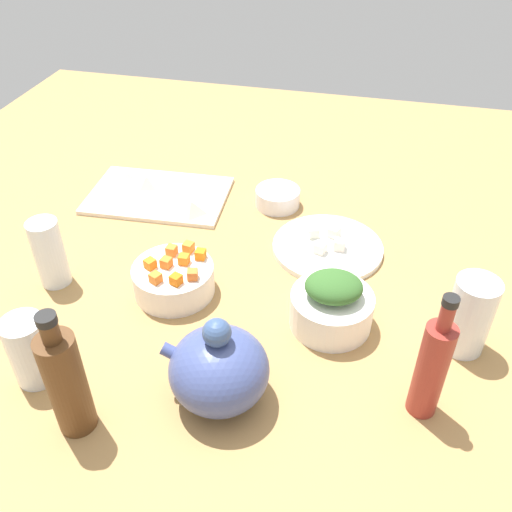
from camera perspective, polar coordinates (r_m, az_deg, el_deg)
The scene contains 29 objects.
tabletop at distance 109.92cm, azimuth -0.00°, elevation -2.67°, with size 190.00×190.00×3.00cm, color #A57C48.
cutting_board at distance 134.17cm, azimuth -9.90°, elevation 6.11°, with size 31.84×21.08×1.00cm, color beige.
plate_tofu at distance 116.17cm, azimuth 7.30°, elevation 0.87°, with size 22.64×22.64×1.20cm, color white.
bowl_greens at distance 98.00cm, azimuth 7.67°, elevation -5.48°, with size 14.32×14.32×6.47cm, color white.
bowl_carrots at distance 104.95cm, azimuth -8.38°, elevation -2.38°, with size 15.05×15.05×5.67cm, color white.
bowl_small_side at distance 128.55cm, azimuth 2.22°, elevation 5.98°, with size 10.09×10.09×4.11cm, color white.
teapot at distance 84.15cm, azimuth -3.82°, elevation -11.40°, with size 16.54×14.88×16.01cm.
bottle_0 at distance 82.79cm, azimuth -18.79°, elevation -12.04°, with size 5.48×5.48×21.87cm.
bottle_1 at distance 84.20cm, azimuth 17.47°, elevation -10.76°, with size 4.42×4.42×22.38cm.
drinking_glass_0 at distance 93.54cm, azimuth -22.05°, elevation -8.89°, with size 6.51×6.51×11.97cm, color white.
drinking_glass_1 at distance 97.14cm, azimuth 20.94°, elevation -5.68°, with size 7.15×7.15×13.92cm, color white.
drinking_glass_2 at distance 110.44cm, azimuth -20.31°, elevation 0.29°, with size 5.69×5.69×13.64cm, color white.
carrot_cube_0 at distance 103.04cm, azimuth -9.13°, elevation -0.66°, with size 1.80×1.80×1.80cm, color orange.
carrot_cube_1 at distance 99.05cm, azimuth -8.15°, elevation -2.38°, with size 1.80×1.80×1.80cm, color orange.
carrot_cube_2 at distance 99.73cm, azimuth -6.49°, elevation -1.89°, with size 1.80×1.80×1.80cm, color orange.
carrot_cube_3 at distance 103.26cm, azimuth -10.74°, elevation -0.78°, with size 1.80×1.80×1.80cm, color orange.
carrot_cube_4 at distance 103.33cm, azimuth -7.35°, elevation -0.33°, with size 1.80×1.80×1.80cm, color orange.
carrot_cube_5 at distance 105.81cm, azimuth -8.60°, elevation 0.58°, with size 1.80×1.80×1.80cm, color orange.
carrot_cube_6 at distance 104.15cm, azimuth -5.67°, elevation 0.17°, with size 1.80×1.80×1.80cm, color orange.
carrot_cube_7 at distance 106.18cm, azimuth -6.90°, elevation 0.90°, with size 1.80×1.80×1.80cm, color orange.
carrot_cube_8 at distance 99.97cm, azimuth -10.19°, elevation -2.21°, with size 1.80×1.80×1.80cm, color orange.
chopped_greens_mound at distance 94.42cm, azimuth 7.94°, elevation -3.11°, with size 9.81×8.37×4.26cm, color #325E27.
tofu_cube_0 at distance 117.37cm, azimuth 5.81°, elevation 2.46°, with size 2.20×2.20×2.20cm, color silver.
tofu_cube_1 at distance 117.85cm, azimuth 7.96°, elevation 2.44°, with size 2.20×2.20×2.20cm, color silver.
tofu_cube_2 at distance 114.44cm, azimuth 8.53°, elevation 1.16°, with size 2.20×2.20×2.20cm, color #F0DFCC.
tofu_cube_3 at distance 113.08cm, azimuth 6.58°, elevation 0.84°, with size 2.20×2.20×2.20cm, color white.
dumpling_0 at distance 136.18cm, azimuth -11.07°, elevation 7.42°, with size 4.24×3.93×2.86cm, color beige.
dumpling_1 at distance 125.03cm, azimuth -6.59°, elevation 4.98°, with size 5.27×4.91×3.05cm, color beige.
dumpling_2 at distance 139.84cm, azimuth -13.00°, elevation 7.85°, with size 4.11×3.63×2.24cm, color beige.
Camera 1 is at (-19.62, 81.08, 73.07)cm, focal length 39.25 mm.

